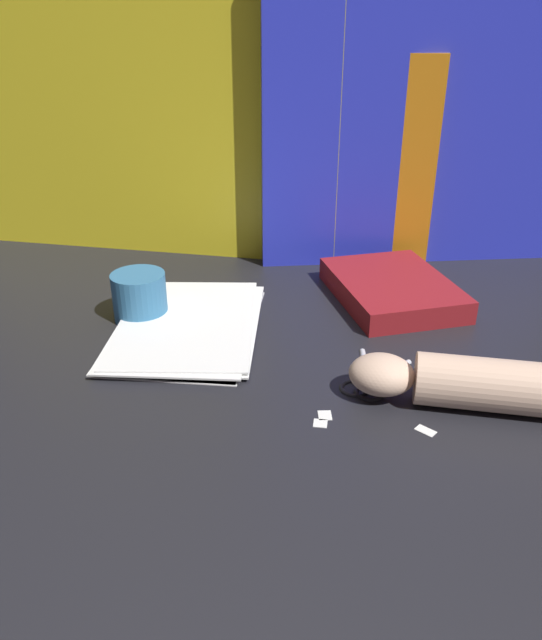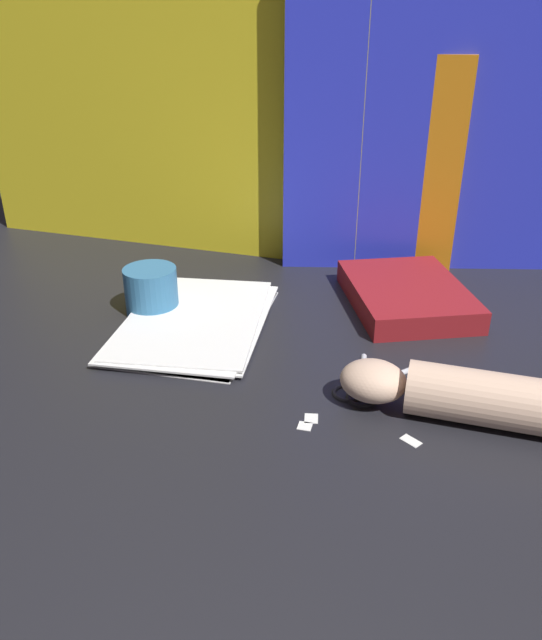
# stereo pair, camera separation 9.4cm
# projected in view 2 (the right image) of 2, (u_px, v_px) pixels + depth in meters

# --- Properties ---
(ground_plane) EXTENTS (6.00, 6.00, 0.00)m
(ground_plane) POSITION_uv_depth(u_px,v_px,m) (260.00, 351.00, 0.97)
(ground_plane) COLOR black
(backdrop_panel_left) EXTENTS (0.85, 0.09, 0.50)m
(backdrop_panel_left) POSITION_uv_depth(u_px,v_px,m) (159.00, 130.00, 1.29)
(backdrop_panel_left) COLOR yellow
(backdrop_panel_left) RESTS_ON ground_plane
(backdrop_panel_center) EXTENTS (0.53, 0.05, 0.41)m
(backdrop_panel_center) POSITION_uv_depth(u_px,v_px,m) (325.00, 162.00, 1.25)
(backdrop_panel_center) COLOR orange
(backdrop_panel_center) RESTS_ON ground_plane
(backdrop_panel_right) EXTENTS (0.64, 0.15, 0.58)m
(backdrop_panel_right) POSITION_uv_depth(u_px,v_px,m) (458.00, 122.00, 1.16)
(backdrop_panel_right) COLOR #2833D1
(backdrop_panel_right) RESTS_ON ground_plane
(paper_stack) EXTENTS (0.25, 0.35, 0.02)m
(paper_stack) POSITION_uv_depth(u_px,v_px,m) (194.00, 322.00, 1.05)
(paper_stack) COLOR white
(paper_stack) RESTS_ON ground_plane
(book_closed) EXTENTS (0.27, 0.31, 0.04)m
(book_closed) POSITION_uv_depth(u_px,v_px,m) (407.00, 295.00, 1.11)
(book_closed) COLOR maroon
(book_closed) RESTS_ON ground_plane
(scissors) EXTENTS (0.12, 0.14, 0.01)m
(scissors) POSITION_uv_depth(u_px,v_px,m) (362.00, 386.00, 0.88)
(scissors) COLOR silver
(scissors) RESTS_ON ground_plane
(hand_forearm) EXTENTS (0.34, 0.10, 0.07)m
(hand_forearm) POSITION_uv_depth(u_px,v_px,m) (476.00, 397.00, 0.80)
(hand_forearm) COLOR beige
(hand_forearm) RESTS_ON ground_plane
(paper_scrap_near) EXTENTS (0.02, 0.02, 0.00)m
(paper_scrap_near) POSITION_uv_depth(u_px,v_px,m) (305.00, 426.00, 0.80)
(paper_scrap_near) COLOR white
(paper_scrap_near) RESTS_ON ground_plane
(paper_scrap_mid) EXTENTS (0.02, 0.02, 0.00)m
(paper_scrap_mid) POSITION_uv_depth(u_px,v_px,m) (311.00, 418.00, 0.81)
(paper_scrap_mid) COLOR white
(paper_scrap_mid) RESTS_ON ground_plane
(paper_scrap_far) EXTENTS (0.03, 0.03, 0.00)m
(paper_scrap_far) POSITION_uv_depth(u_px,v_px,m) (411.00, 441.00, 0.77)
(paper_scrap_far) COLOR white
(paper_scrap_far) RESTS_ON ground_plane
(mug) EXTENTS (0.09, 0.09, 0.08)m
(mug) POSITION_uv_depth(u_px,v_px,m) (151.00, 291.00, 1.08)
(mug) COLOR teal
(mug) RESTS_ON ground_plane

